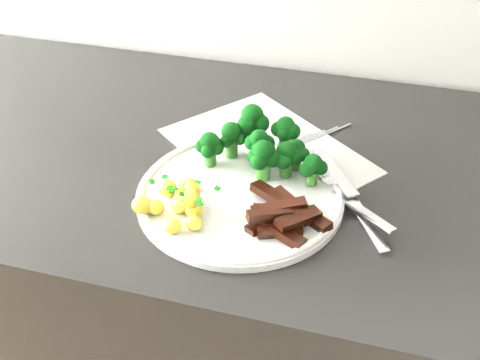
% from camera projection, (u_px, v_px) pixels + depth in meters
% --- Properties ---
extents(counter, '(2.34, 0.58, 0.88)m').
position_uv_depth(counter, '(279.00, 353.00, 1.08)').
color(counter, black).
rests_on(counter, ground).
extents(recipe_paper, '(0.35, 0.34, 0.00)m').
position_uv_depth(recipe_paper, '(267.00, 150.00, 0.84)').
color(recipe_paper, silver).
rests_on(recipe_paper, counter).
extents(plate, '(0.27, 0.27, 0.02)m').
position_uv_depth(plate, '(240.00, 193.00, 0.75)').
color(plate, white).
rests_on(plate, counter).
extents(broccoli, '(0.18, 0.11, 0.07)m').
position_uv_depth(broccoli, '(263.00, 143.00, 0.78)').
color(broccoli, '#2B621E').
rests_on(broccoli, plate).
extents(potatoes, '(0.11, 0.10, 0.04)m').
position_uv_depth(potatoes, '(180.00, 202.00, 0.71)').
color(potatoes, yellow).
rests_on(potatoes, plate).
extents(beef_strips, '(0.11, 0.10, 0.03)m').
position_uv_depth(beef_strips, '(284.00, 213.00, 0.70)').
color(beef_strips, black).
rests_on(beef_strips, plate).
extents(fork, '(0.13, 0.12, 0.01)m').
position_uv_depth(fork, '(350.00, 200.00, 0.72)').
color(fork, silver).
rests_on(fork, plate).
extents(knife, '(0.12, 0.19, 0.02)m').
position_uv_depth(knife, '(357.00, 209.00, 0.72)').
color(knife, silver).
rests_on(knife, plate).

